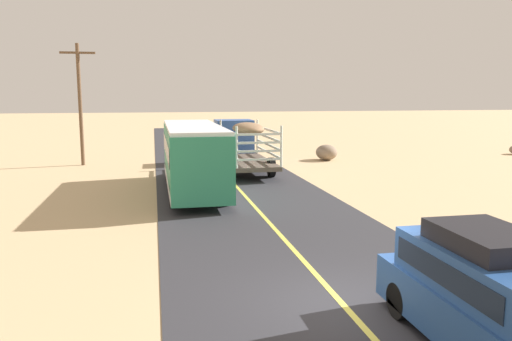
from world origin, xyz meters
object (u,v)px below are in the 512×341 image
(suv_near, at_px, (483,291))
(power_pole_mid, at_px, (80,101))
(bus, at_px, (193,156))
(boulder_near_shoulder, at_px, (326,152))
(car_far, at_px, (208,136))
(livestock_truck, at_px, (239,139))

(suv_near, xyz_separation_m, power_pole_mid, (-10.44, 26.98, 3.09))
(power_pole_mid, bearing_deg, bus, -58.91)
(bus, relative_size, boulder_near_shoulder, 5.56)
(bus, xyz_separation_m, boulder_near_shoulder, (10.21, 9.94, -1.20))
(bus, height_order, car_far, bus)
(power_pole_mid, bearing_deg, suv_near, -68.85)
(bus, bearing_deg, car_far, 82.36)
(car_far, bearing_deg, suv_near, -88.93)
(suv_near, distance_m, livestock_truck, 24.28)
(suv_near, relative_size, bus, 0.46)
(suv_near, height_order, car_far, suv_near)
(car_far, height_order, boulder_near_shoulder, car_far)
(bus, distance_m, car_far, 24.22)
(power_pole_mid, xyz_separation_m, boulder_near_shoulder, (16.68, -0.80, -3.69))
(bus, height_order, boulder_near_shoulder, bus)
(power_pole_mid, bearing_deg, car_far, 53.83)
(suv_near, bearing_deg, power_pole_mid, 111.15)
(livestock_truck, relative_size, bus, 0.97)
(bus, distance_m, boulder_near_shoulder, 14.30)
(power_pole_mid, bearing_deg, boulder_near_shoulder, -2.73)
(car_far, distance_m, power_pole_mid, 16.79)
(suv_near, distance_m, bus, 16.74)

